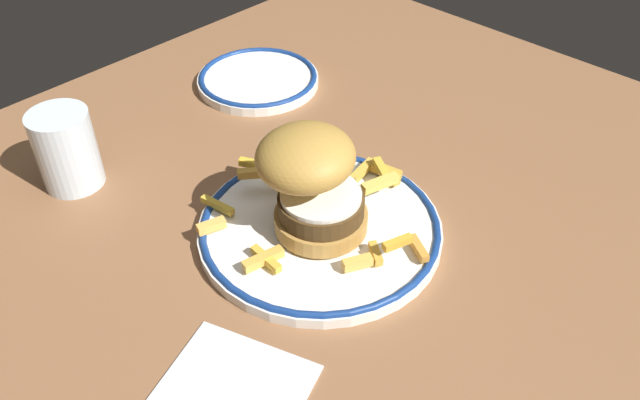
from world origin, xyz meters
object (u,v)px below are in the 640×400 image
object	(u,v)px
burger	(312,180)
napkin	(226,399)
dinner_plate	(320,228)
side_plate	(258,79)
water_glass	(68,154)

from	to	relation	value
burger	napkin	world-z (taller)	burger
dinner_plate	burger	xyz separation A→B (cm)	(-0.65, 0.44, 6.43)
burger	side_plate	world-z (taller)	burger
water_glass	napkin	size ratio (longest dim) A/B	0.74
dinner_plate	side_plate	world-z (taller)	same
burger	napkin	xyz separation A→B (cm)	(-19.07, -8.68, -7.06)
dinner_plate	napkin	bearing A→B (deg)	-157.33
water_glass	dinner_plate	bearing A→B (deg)	-63.64
water_glass	napkin	xyz separation A→B (cm)	(-6.66, -34.60, -3.77)
dinner_plate	napkin	xyz separation A→B (cm)	(-19.72, -8.24, -0.64)
water_glass	burger	bearing A→B (deg)	-64.41
dinner_plate	water_glass	distance (cm)	29.58
water_glass	napkin	world-z (taller)	water_glass
napkin	water_glass	bearing A→B (deg)	79.10
water_glass	side_plate	distance (cm)	29.51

